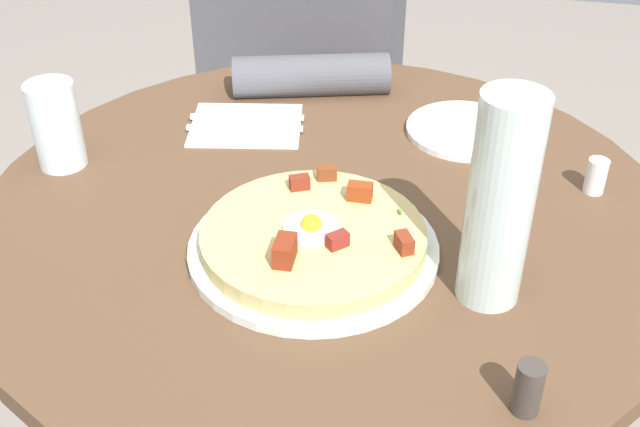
{
  "coord_description": "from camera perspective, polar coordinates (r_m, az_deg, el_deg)",
  "views": [
    {
      "loc": [
        0.18,
        -0.86,
        1.33
      ],
      "look_at": [
        0.0,
        -0.06,
        0.75
      ],
      "focal_mm": 44.53,
      "sensor_mm": 36.0,
      "label": 1
    }
  ],
  "objects": [
    {
      "name": "bread_plate",
      "position": [
        1.25,
        10.4,
        5.91
      ],
      "size": [
        0.18,
        0.18,
        0.01
      ],
      "primitive_type": "cylinder",
      "color": "white",
      "rests_on": "dining_table"
    },
    {
      "name": "knife",
      "position": [
        1.27,
        -5.26,
        6.91
      ],
      "size": [
        0.18,
        0.05,
        0.0
      ],
      "primitive_type": "cube",
      "rotation": [
        0.0,
        0.0,
        0.19
      ],
      "color": "silver",
      "rests_on": "napkin"
    },
    {
      "name": "pizza_plate",
      "position": [
        0.97,
        -0.47,
        -2.53
      ],
      "size": [
        0.31,
        0.31,
        0.01
      ],
      "primitive_type": "cylinder",
      "color": "silver",
      "rests_on": "dining_table"
    },
    {
      "name": "pepper_shaker",
      "position": [
        0.8,
        14.73,
        -12.06
      ],
      "size": [
        0.03,
        0.03,
        0.06
      ],
      "primitive_type": "cylinder",
      "color": "#3F3833",
      "rests_on": "dining_table"
    },
    {
      "name": "person_seated",
      "position": [
        1.7,
        -1.13,
        6.06
      ],
      "size": [
        0.4,
        0.48,
        1.14
      ],
      "color": "#2D2D33",
      "rests_on": "ground_plane"
    },
    {
      "name": "salt_shaker",
      "position": [
        1.14,
        19.22,
        2.56
      ],
      "size": [
        0.03,
        0.03,
        0.05
      ],
      "primitive_type": "cylinder",
      "color": "white",
      "rests_on": "dining_table"
    },
    {
      "name": "breakfast_pizza",
      "position": [
        0.96,
        -0.45,
        -1.66
      ],
      "size": [
        0.28,
        0.28,
        0.05
      ],
      "color": "tan",
      "rests_on": "pizza_plate"
    },
    {
      "name": "napkin",
      "position": [
        1.25,
        -5.34,
        6.34
      ],
      "size": [
        0.19,
        0.17,
        0.0
      ],
      "primitive_type": "cube",
      "rotation": [
        0.0,
        0.0,
        0.19
      ],
      "color": "white",
      "rests_on": "dining_table"
    },
    {
      "name": "water_glass",
      "position": [
        1.18,
        -18.44,
        6.05
      ],
      "size": [
        0.07,
        0.07,
        0.13
      ],
      "primitive_type": "cylinder",
      "color": "silver",
      "rests_on": "dining_table"
    },
    {
      "name": "dining_table",
      "position": [
        1.17,
        0.4,
        -6.22
      ],
      "size": [
        0.93,
        0.93,
        0.73
      ],
      "color": "brown",
      "rests_on": "ground_plane"
    },
    {
      "name": "water_bottle",
      "position": [
        0.86,
        12.82,
        0.78
      ],
      "size": [
        0.07,
        0.07,
        0.25
      ],
      "primitive_type": "cylinder",
      "color": "silver",
      "rests_on": "dining_table"
    },
    {
      "name": "fork",
      "position": [
        1.23,
        -5.43,
        6.13
      ],
      "size": [
        0.18,
        0.05,
        0.0
      ],
      "primitive_type": "cube",
      "rotation": [
        0.0,
        0.0,
        0.19
      ],
      "color": "silver",
      "rests_on": "napkin"
    }
  ]
}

